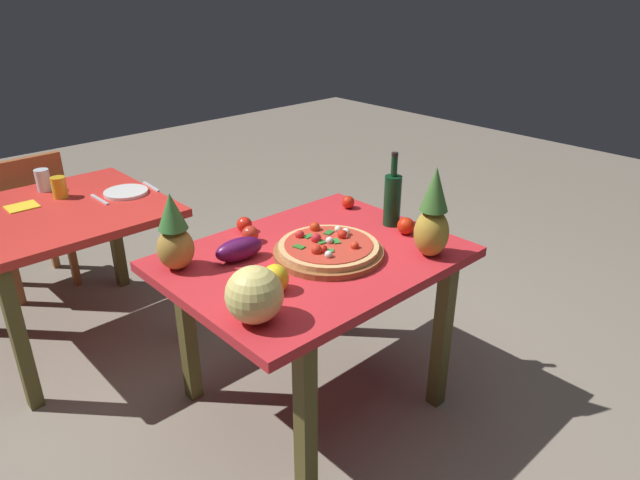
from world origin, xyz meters
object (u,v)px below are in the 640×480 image
object	(u,v)px
display_table	(313,275)
background_table	(65,228)
tomato_beside_pepper	(250,234)
napkin_folded	(22,207)
dining_chair	(29,216)
pineapple_right	(174,236)
pizza	(328,246)
wine_bottle	(392,199)
eggplant	(239,249)
drinking_glass_juice	(59,187)
tomato_at_corner	(244,224)
pineapple_left	(433,217)
bell_pepper	(275,279)
drinking_glass_water	(43,180)
pizza_board	(328,252)
tomato_near_board	(406,226)
dinner_plate	(126,192)
fork_utensil	(99,200)
melon	(254,295)
tomato_by_bottle	(348,202)

from	to	relation	value
display_table	background_table	size ratio (longest dim) A/B	1.25
tomato_beside_pepper	napkin_folded	size ratio (longest dim) A/B	0.51
dining_chair	pineapple_right	xyz separation A→B (m)	(0.08, -1.60, 0.38)
pizza	wine_bottle	world-z (taller)	wine_bottle
eggplant	drinking_glass_juice	world-z (taller)	drinking_glass_juice
napkin_folded	tomato_at_corner	bearing A→B (deg)	-57.26
pineapple_left	pineapple_right	size ratio (longest dim) A/B	1.21
bell_pepper	drinking_glass_water	bearing A→B (deg)	98.07
pizza_board	eggplant	distance (m)	0.35
pineapple_right	tomato_near_board	xyz separation A→B (m)	(0.89, -0.39, -0.10)
bell_pepper	tomato_beside_pepper	world-z (taller)	bell_pepper
display_table	pizza_board	world-z (taller)	pizza_board
tomato_near_board	dinner_plate	world-z (taller)	tomato_near_board
dinner_plate	fork_utensil	distance (m)	0.14
pizza_board	dinner_plate	size ratio (longest dim) A/B	2.01
tomato_at_corner	wine_bottle	bearing A→B (deg)	-35.69
pineapple_left	melon	distance (m)	0.81
tomato_near_board	dinner_plate	distance (m)	1.45
eggplant	fork_utensil	distance (m)	1.02
display_table	pineapple_left	distance (m)	0.53
eggplant	tomato_beside_pepper	distance (m)	0.17
background_table	tomato_near_board	distance (m)	1.65
background_table	dinner_plate	size ratio (longest dim) A/B	4.14
tomato_by_bottle	melon	bearing A→B (deg)	-152.03
tomato_by_bottle	fork_utensil	size ratio (longest dim) A/B	0.34
display_table	dinner_plate	world-z (taller)	dinner_plate
dining_chair	tomato_near_board	bearing A→B (deg)	114.22
pizza_board	pineapple_right	size ratio (longest dim) A/B	1.45
display_table	pineapple_left	size ratio (longest dim) A/B	3.11
display_table	dining_chair	bearing A→B (deg)	106.07
tomato_near_board	pizza	bearing A→B (deg)	168.48
melon	dinner_plate	size ratio (longest dim) A/B	0.86
dining_chair	pizza	world-z (taller)	dining_chair
napkin_folded	tomato_near_board	bearing A→B (deg)	-52.51
drinking_glass_juice	tomato_at_corner	bearing A→B (deg)	-66.20
display_table	fork_utensil	world-z (taller)	fork_utensil
tomato_near_board	fork_utensil	world-z (taller)	tomato_near_board
display_table	tomato_near_board	bearing A→B (deg)	-15.97
dining_chair	wine_bottle	size ratio (longest dim) A/B	2.56
pineapple_right	fork_utensil	bearing A→B (deg)	84.75
pizza	display_table	bearing A→B (deg)	133.91
wine_bottle	tomato_by_bottle	world-z (taller)	wine_bottle
display_table	pineapple_right	size ratio (longest dim) A/B	3.76
background_table	napkin_folded	distance (m)	0.22
background_table	eggplant	bearing A→B (deg)	-73.41
dinner_plate	fork_utensil	size ratio (longest dim) A/B	1.22
pineapple_right	background_table	bearing A→B (deg)	95.78
pineapple_left	background_table	bearing A→B (deg)	120.38
pizza	dinner_plate	xyz separation A→B (m)	(-0.28, 1.22, -0.03)
melon	tomato_by_bottle	bearing A→B (deg)	27.97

